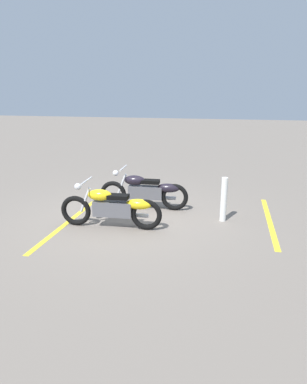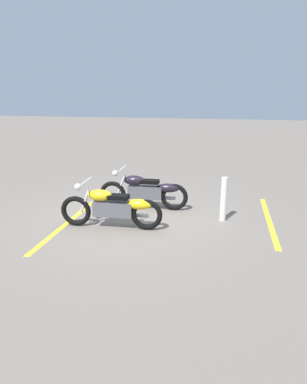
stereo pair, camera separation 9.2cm
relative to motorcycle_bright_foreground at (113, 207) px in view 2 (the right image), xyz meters
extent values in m
plane|color=slate|center=(0.08, 0.67, -0.46)|extent=(60.00, 60.00, 0.00)
torus|color=black|center=(-0.84, -0.05, -0.13)|extent=(0.67, 0.15, 0.67)
torus|color=black|center=(0.72, 0.04, -0.13)|extent=(0.67, 0.15, 0.67)
cube|color=#59595E|center=(-0.01, 0.00, -0.04)|extent=(0.85, 0.26, 0.32)
ellipsoid|color=yellow|center=(-0.28, -0.02, 0.26)|extent=(0.53, 0.31, 0.24)
ellipsoid|color=yellow|center=(0.56, 0.03, 0.10)|extent=(0.57, 0.27, 0.22)
cube|color=black|center=(0.12, 0.00, 0.24)|extent=(0.45, 0.26, 0.09)
cylinder|color=silver|center=(-0.61, -0.04, 0.13)|extent=(0.27, 0.07, 0.56)
cylinder|color=silver|center=(-0.56, -0.03, 0.56)|extent=(0.07, 0.62, 0.04)
sphere|color=silver|center=(-0.76, -0.04, 0.42)|extent=(0.15, 0.15, 0.15)
cylinder|color=silver|center=(0.38, 0.16, -0.20)|extent=(0.70, 0.13, 0.09)
torus|color=black|center=(-0.45, 1.31, -0.13)|extent=(0.67, 0.14, 0.67)
torus|color=black|center=(1.11, 1.39, -0.13)|extent=(0.67, 0.14, 0.67)
cube|color=#59595E|center=(0.38, 1.35, -0.04)|extent=(0.85, 0.26, 0.32)
ellipsoid|color=black|center=(0.11, 1.34, 0.26)|extent=(0.53, 0.30, 0.24)
ellipsoid|color=black|center=(0.95, 1.38, 0.10)|extent=(0.57, 0.27, 0.22)
cube|color=black|center=(0.51, 1.36, 0.24)|extent=(0.45, 0.26, 0.09)
cylinder|color=silver|center=(-0.22, 1.32, 0.13)|extent=(0.27, 0.07, 0.56)
cylinder|color=silver|center=(-0.17, 1.33, 0.56)|extent=(0.07, 0.62, 0.04)
sphere|color=silver|center=(-0.37, 1.32, 0.42)|extent=(0.15, 0.15, 0.15)
cylinder|color=silver|center=(0.77, 1.51, -0.20)|extent=(0.70, 0.12, 0.09)
cylinder|color=white|center=(2.29, 0.92, 0.04)|extent=(0.14, 0.14, 1.01)
cube|color=yellow|center=(-1.10, -0.02, -0.46)|extent=(0.13, 3.20, 0.01)
cube|color=yellow|center=(3.34, 1.13, -0.46)|extent=(0.13, 3.20, 0.01)
camera|label=1|loc=(2.32, -6.47, 2.37)|focal=31.72mm
camera|label=2|loc=(2.23, -6.49, 2.37)|focal=31.72mm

